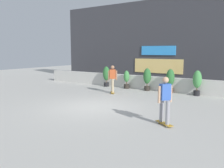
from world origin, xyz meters
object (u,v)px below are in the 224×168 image
Objects in this scene: potted_plant_0 at (106,75)px; potted_plant_4 at (197,81)px; skater_mid_plaza at (113,78)px; potted_plant_2 at (147,78)px; potted_plant_3 at (170,79)px; potted_plant_1 at (126,79)px; skater_far_left at (165,99)px.

potted_plant_0 is 6.41m from potted_plant_4.
skater_mid_plaza reaches higher than potted_plant_0.
potted_plant_2 is 3.16m from potted_plant_4.
potted_plant_3 is at bearing 0.00° from potted_plant_0.
skater_mid_plaza is at bearing -122.79° from potted_plant_2.
potted_plant_1 is 4.71m from potted_plant_4.
potted_plant_0 is at bearing -180.00° from potted_plant_2.
potted_plant_0 is at bearing 137.87° from skater_far_left.
skater_far_left reaches higher than potted_plant_3.
potted_plant_3 reaches higher than potted_plant_4.
potted_plant_4 is (6.41, 0.00, 0.00)m from potted_plant_0.
skater_mid_plaza is (-4.48, -2.05, 0.10)m from potted_plant_4.
potted_plant_4 is 4.93m from skater_mid_plaza.
potted_plant_1 is at bearing 129.90° from skater_far_left.
potted_plant_4 is at bearing 0.00° from potted_plant_3.
potted_plant_0 is 0.86× the size of skater_mid_plaza.
skater_mid_plaza is 1.00× the size of skater_far_left.
potted_plant_0 is 3.25m from potted_plant_2.
potted_plant_4 is at bearing 0.00° from potted_plant_2.
potted_plant_1 is at bearing 180.00° from potted_plant_2.
potted_plant_3 is at bearing -0.00° from potted_plant_2.
skater_far_left reaches higher than potted_plant_4.
potted_plant_0 reaches higher than potted_plant_1.
potted_plant_1 is (1.70, 0.00, -0.17)m from potted_plant_0.
potted_plant_1 is 0.85× the size of potted_plant_4.
potted_plant_2 reaches higher than potted_plant_4.
skater_mid_plaza is at bearing 139.85° from skater_far_left.
skater_far_left is (0.56, -6.30, 0.10)m from potted_plant_4.
skater_far_left is (3.71, -6.30, 0.09)m from potted_plant_2.
skater_far_left is at bearing -59.48° from potted_plant_2.
potted_plant_4 is at bearing 0.00° from potted_plant_0.
skater_mid_plaza reaches higher than potted_plant_1.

